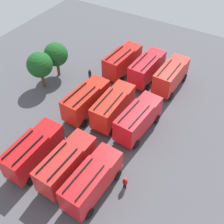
% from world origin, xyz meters
% --- Properties ---
extents(ground_plane, '(55.84, 55.84, 0.00)m').
position_xyz_m(ground_plane, '(0.00, 0.00, 0.00)').
color(ground_plane, '#4C4C51').
extents(fire_truck_0, '(7.30, 3.00, 3.88)m').
position_xyz_m(fire_truck_0, '(-9.59, -3.50, 2.15)').
color(fire_truck_0, red).
rests_on(fire_truck_0, ground).
extents(fire_truck_1, '(7.37, 3.21, 3.88)m').
position_xyz_m(fire_truck_1, '(-0.01, -3.56, 2.15)').
color(fire_truck_1, red).
rests_on(fire_truck_1, ground).
extents(fire_truck_2, '(7.28, 2.95, 3.88)m').
position_xyz_m(fire_truck_2, '(9.73, -3.67, 2.15)').
color(fire_truck_2, red).
rests_on(fire_truck_2, ground).
extents(fire_truck_3, '(7.28, 2.96, 3.88)m').
position_xyz_m(fire_truck_3, '(-9.30, -0.23, 2.15)').
color(fire_truck_3, red).
rests_on(fire_truck_3, ground).
extents(fire_truck_4, '(7.23, 2.82, 3.88)m').
position_xyz_m(fire_truck_4, '(0.33, 0.03, 2.15)').
color(fire_truck_4, red).
rests_on(fire_truck_4, ground).
extents(fire_truck_5, '(7.29, 3.00, 3.88)m').
position_xyz_m(fire_truck_5, '(9.63, -0.05, 2.15)').
color(fire_truck_5, red).
rests_on(fire_truck_5, ground).
extents(fire_truck_6, '(7.21, 2.77, 3.88)m').
position_xyz_m(fire_truck_6, '(-9.75, 3.71, 2.15)').
color(fire_truck_6, red).
rests_on(fire_truck_6, ground).
extents(fire_truck_7, '(7.30, 3.02, 3.88)m').
position_xyz_m(fire_truck_7, '(-0.42, 3.51, 2.15)').
color(fire_truck_7, red).
rests_on(fire_truck_7, ground).
extents(fire_truck_8, '(7.35, 3.16, 3.88)m').
position_xyz_m(fire_truck_8, '(9.38, 3.81, 2.15)').
color(fire_truck_8, red).
rests_on(fire_truck_8, ground).
extents(firefighter_0, '(0.45, 0.48, 1.66)m').
position_xyz_m(firefighter_0, '(5.55, 7.07, 0.92)').
color(firefighter_0, black).
rests_on(firefighter_0, ground).
extents(firefighter_1, '(0.33, 0.46, 1.73)m').
position_xyz_m(firefighter_1, '(-7.58, -6.01, 0.97)').
color(firefighter_1, black).
rests_on(firefighter_1, ground).
extents(tree_0, '(3.51, 3.51, 5.44)m').
position_xyz_m(tree_0, '(0.83, 11.83, 3.66)').
color(tree_0, brown).
rests_on(tree_0, ground).
extents(tree_1, '(3.41, 3.41, 5.29)m').
position_xyz_m(tree_1, '(4.07, 11.68, 3.56)').
color(tree_1, brown).
rests_on(tree_1, ground).
extents(traffic_cone_0, '(0.48, 0.48, 0.68)m').
position_xyz_m(traffic_cone_0, '(-4.52, 4.52, 0.34)').
color(traffic_cone_0, '#F2600C').
rests_on(traffic_cone_0, ground).
extents(traffic_cone_1, '(0.40, 0.40, 0.57)m').
position_xyz_m(traffic_cone_1, '(11.84, 5.68, 0.28)').
color(traffic_cone_1, '#F2600C').
rests_on(traffic_cone_1, ground).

